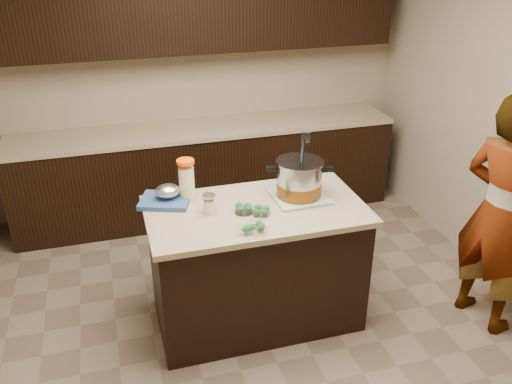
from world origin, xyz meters
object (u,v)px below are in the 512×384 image
stock_pot (299,181)px  lemonade_pitcher (187,182)px  island (256,264)px  person (501,215)px

stock_pot → lemonade_pitcher: stock_pot is taller
stock_pot → lemonade_pitcher: (-0.74, 0.19, 0.01)m
island → person: bearing=-16.2°
island → person: 1.69m
island → lemonade_pitcher: bearing=148.4°
stock_pot → person: 1.37m
stock_pot → person: bearing=-6.9°
island → lemonade_pitcher: size_ratio=5.05×
lemonade_pitcher → island: bearing=-31.6°
person → stock_pot: bearing=52.6°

